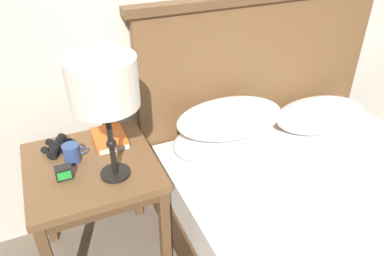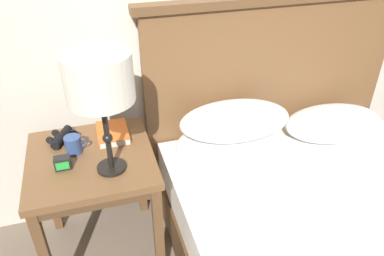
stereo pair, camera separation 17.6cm
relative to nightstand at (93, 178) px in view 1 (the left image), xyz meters
name	(u,v)px [view 1 (the left image)]	position (x,y,z in m)	size (l,w,h in m)	color
nightstand	(93,178)	(0.00, 0.00, 0.00)	(0.58, 0.58, 0.65)	brown
bed	(329,219)	(1.06, -0.46, -0.27)	(1.58, 1.79, 1.24)	#4E3520
table_lamp	(103,85)	(0.09, -0.12, 0.52)	(0.27, 0.27, 0.54)	black
book_on_nightstand	(109,138)	(0.12, 0.15, 0.10)	(0.15, 0.21, 0.03)	silver
binoculars_pair	(57,146)	(-0.12, 0.17, 0.11)	(0.16, 0.16, 0.05)	black
coffee_mug	(72,153)	(-0.07, 0.06, 0.13)	(0.10, 0.08, 0.08)	#334C84
alarm_clock	(64,173)	(-0.12, -0.06, 0.12)	(0.07, 0.05, 0.06)	black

